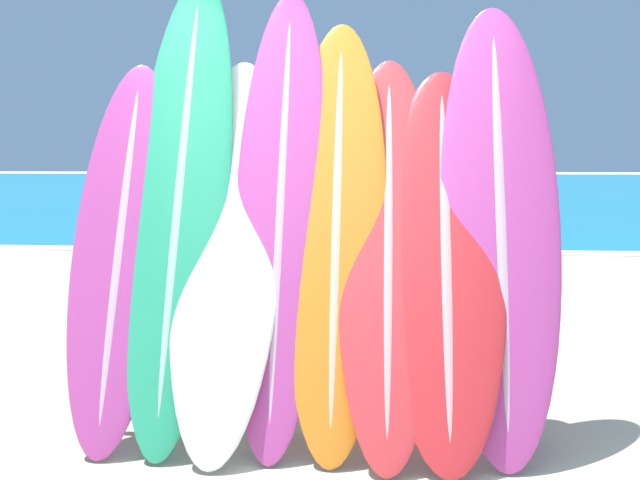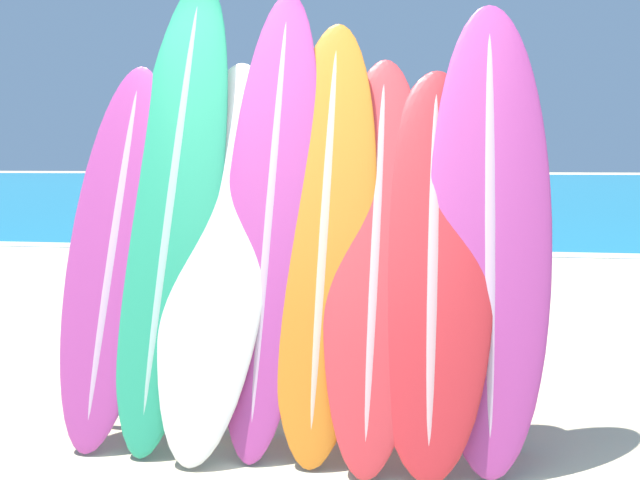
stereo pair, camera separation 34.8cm
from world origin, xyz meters
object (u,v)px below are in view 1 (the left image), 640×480
surfboard_slot_1 (181,195)px  surfboard_slot_4 (336,226)px  surfboard_slot_7 (500,220)px  surfboard_rack (307,344)px  person_mid_beach (390,195)px  surfboard_slot_3 (281,207)px  surfboard_slot_5 (388,247)px  surfboard_slot_2 (228,246)px  surfboard_slot_0 (121,247)px  surfboard_slot_6 (445,255)px  person_near_water (377,202)px

surfboard_slot_1 → surfboard_slot_4: size_ratio=1.14×
surfboard_slot_1 → surfboard_slot_7: surfboard_slot_1 is taller
surfboard_rack → surfboard_slot_4: surfboard_slot_4 is taller
surfboard_slot_4 → person_mid_beach: (0.34, 6.73, -0.16)m
surfboard_slot_3 → surfboard_slot_5: (0.55, -0.07, -0.19)m
person_mid_beach → surfboard_slot_2: bearing=91.8°
surfboard_slot_0 → person_mid_beach: size_ratio=1.15×
surfboard_rack → surfboard_slot_3: bearing=147.1°
surfboard_slot_1 → surfboard_slot_7: 1.64m
person_mid_beach → surfboard_slot_0: bearing=87.3°
surfboard_slot_5 → surfboard_slot_6: bearing=-4.9°
surfboard_slot_5 → person_mid_beach: (0.08, 6.77, -0.07)m
surfboard_slot_0 → surfboard_slot_7: size_ratio=0.87×
surfboard_slot_7 → person_mid_beach: size_ratio=1.33×
surfboard_slot_0 → surfboard_slot_1: surfboard_slot_1 is taller
surfboard_rack → surfboard_slot_4: bearing=20.4°
surfboard_slot_6 → surfboard_rack: bearing=179.4°
surfboard_slot_5 → surfboard_slot_7: size_ratio=0.88×
surfboard_slot_4 → surfboard_slot_7: (0.82, 0.01, 0.04)m
surfboard_rack → surfboard_slot_4: size_ratio=1.02×
surfboard_slot_7 → person_mid_beach: 6.74m
surfboard_rack → surfboard_slot_7: surfboard_slot_7 is taller
surfboard_slot_2 → surfboard_slot_4: surfboard_slot_4 is taller
surfboard_slot_4 → person_near_water: size_ratio=1.33×
surfboard_slot_5 → surfboard_slot_4: bearing=171.8°
person_near_water → surfboard_slot_4: bearing=-120.0°
surfboard_slot_4 → surfboard_slot_7: bearing=0.6°
surfboard_slot_4 → surfboard_slot_5: (0.26, -0.04, -0.10)m
surfboard_slot_4 → surfboard_slot_0: bearing=-177.4°
surfboard_slot_0 → surfboard_slot_4: surfboard_slot_4 is taller
surfboard_slot_4 → surfboard_slot_7: surfboard_slot_7 is taller
surfboard_slot_4 → person_near_water: 5.68m
surfboard_slot_3 → surfboard_slot_7: (1.10, -0.03, -0.06)m
surfboard_slot_6 → person_near_water: (-0.38, 5.74, -0.06)m
person_near_water → person_mid_beach: (0.18, 1.05, 0.03)m
surfboard_slot_2 → surfboard_slot_5: (0.81, 0.00, 0.00)m
surfboard_slot_3 → surfboard_slot_5: bearing=-7.8°
surfboard_slot_1 → person_near_water: (0.98, 5.62, -0.35)m
surfboard_slot_5 → surfboard_slot_7: (0.55, 0.05, 0.14)m
person_mid_beach → surfboard_rack: bearing=95.2°
surfboard_slot_6 → person_near_water: 5.75m
surfboard_slot_5 → surfboard_slot_7: 0.57m
surfboard_slot_3 → surfboard_slot_7: bearing=-1.5°
surfboard_slot_3 → person_near_water: bearing=85.5°
surfboard_rack → surfboard_slot_0: (-0.96, 0.00, 0.49)m
surfboard_slot_0 → surfboard_slot_2: 0.56m
surfboard_slot_7 → person_near_water: 5.71m
surfboard_rack → surfboard_slot_6: bearing=-0.6°
surfboard_slot_6 → person_mid_beach: size_ratio=1.13×
surfboard_slot_3 → person_mid_beach: surfboard_slot_3 is taller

